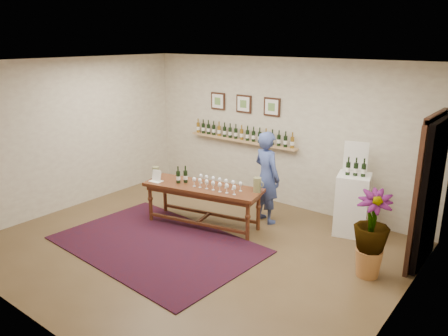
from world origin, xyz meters
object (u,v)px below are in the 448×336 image
Objects in this scene: display_pedestal at (352,204)px; person at (267,177)px; tasting_table at (203,192)px; potted_plant at (371,234)px.

display_pedestal is 1.49m from person.
person reaches higher than display_pedestal.
tasting_table is 2.87m from potted_plant.
tasting_table is 2.10× the size of display_pedestal.
potted_plant is (2.87, 0.10, 0.00)m from tasting_table.
tasting_table is 2.49m from display_pedestal.
display_pedestal is 0.96× the size of potted_plant.
tasting_table is at bearing -149.53° from display_pedestal.
display_pedestal is (2.14, 1.26, -0.11)m from tasting_table.
person reaches higher than potted_plant.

